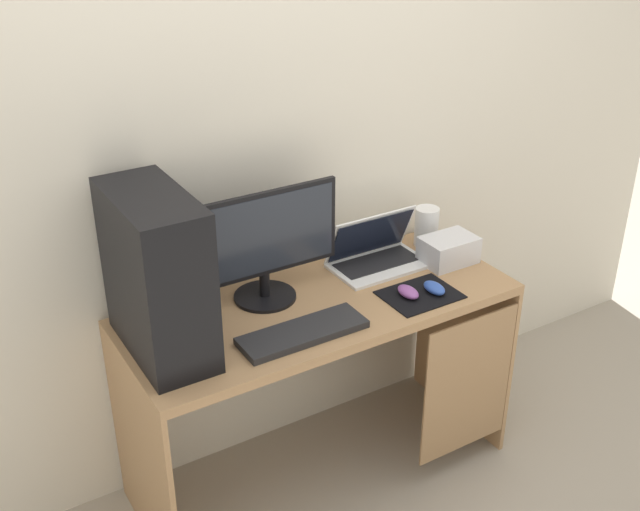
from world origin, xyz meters
name	(u,v)px	position (x,y,z in m)	size (l,w,h in m)	color
ground_plane	(320,469)	(0.00, 0.00, 0.00)	(8.00, 8.00, 0.00)	#9E9384
wall_back	(272,121)	(0.00, 0.32, 1.30)	(4.00, 0.05, 2.60)	beige
desk	(327,341)	(0.02, -0.01, 0.59)	(1.37, 0.55, 0.75)	#A37A51
pc_tower	(157,275)	(-0.55, 0.02, 1.00)	(0.21, 0.44, 0.51)	black
monitor	(264,245)	(-0.15, 0.12, 0.95)	(0.54, 0.22, 0.40)	black
laptop	(376,255)	(0.32, 0.13, 0.79)	(0.35, 0.22, 0.20)	white
speaker	(426,227)	(0.58, 0.17, 0.82)	(0.09, 0.09, 0.15)	white
projector	(448,250)	(0.56, 0.01, 0.80)	(0.20, 0.14, 0.10)	silver
keyboard	(303,333)	(-0.15, -0.15, 0.76)	(0.42, 0.14, 0.02)	#232326
mousepad	(420,295)	(0.32, -0.14, 0.75)	(0.26, 0.20, 0.01)	black
mouse_left	(408,292)	(0.28, -0.13, 0.77)	(0.06, 0.10, 0.03)	#8C4C99
mouse_right	(434,288)	(0.37, -0.15, 0.77)	(0.06, 0.10, 0.03)	#2D51B2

